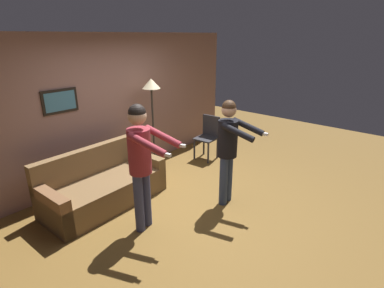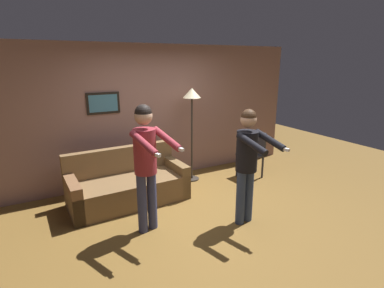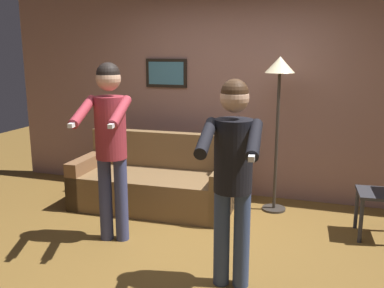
{
  "view_description": "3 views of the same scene",
  "coord_description": "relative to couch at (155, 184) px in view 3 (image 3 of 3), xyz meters",
  "views": [
    {
      "loc": [
        -3.07,
        -2.73,
        2.56
      ],
      "look_at": [
        0.04,
        -0.04,
        1.05
      ],
      "focal_mm": 28.0,
      "sensor_mm": 36.0,
      "label": 1
    },
    {
      "loc": [
        -2.06,
        -3.46,
        2.29
      ],
      "look_at": [
        -0.28,
        -0.2,
        1.26
      ],
      "focal_mm": 28.0,
      "sensor_mm": 36.0,
      "label": 2
    },
    {
      "loc": [
        1.2,
        -3.47,
        1.88
      ],
      "look_at": [
        0.1,
        -0.12,
        1.1
      ],
      "focal_mm": 40.0,
      "sensor_mm": 36.0,
      "label": 3
    }
  ],
  "objects": [
    {
      "name": "person_standing_left",
      "position": [
        -0.02,
        -1.01,
        0.8
      ],
      "size": [
        0.54,
        0.76,
        1.77
      ],
      "color": "#373D65",
      "rests_on": "ground_plane"
    },
    {
      "name": "couch",
      "position": [
        0.0,
        0.0,
        0.0
      ],
      "size": [
        1.93,
        0.92,
        0.87
      ],
      "color": "brown",
      "rests_on": "ground_plane"
    },
    {
      "name": "ground_plane",
      "position": [
        0.79,
        -1.11,
        -0.28
      ],
      "size": [
        12.0,
        12.0,
        0.0
      ],
      "primitive_type": "plane",
      "color": "brown"
    },
    {
      "name": "back_wall_assembly",
      "position": [
        0.78,
        0.8,
        1.02
      ],
      "size": [
        6.4,
        0.09,
        2.6
      ],
      "color": "#8E675E",
      "rests_on": "ground_plane"
    },
    {
      "name": "person_standing_right",
      "position": [
        1.29,
        -1.48,
        0.73
      ],
      "size": [
        0.49,
        0.69,
        1.67
      ],
      "color": "navy",
      "rests_on": "ground_plane"
    },
    {
      "name": "torchiere_lamp",
      "position": [
        1.4,
        0.33,
        1.23
      ],
      "size": [
        0.34,
        0.34,
        1.81
      ],
      "color": "#332D28",
      "rests_on": "ground_plane"
    }
  ]
}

